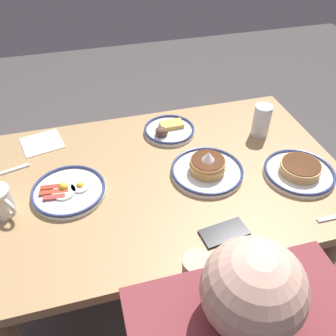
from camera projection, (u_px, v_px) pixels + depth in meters
ground_plane at (161, 286)px, 1.77m from camera, size 6.00×6.00×0.00m
dining_table at (159, 196)px, 1.36m from camera, size 1.33×0.83×0.72m
plate_near_main at (207, 169)px, 1.29m from camera, size 0.26×0.26×0.10m
plate_center_pancakes at (169, 130)px, 1.48m from camera, size 0.21×0.21×0.05m
plate_far_companion at (68, 191)px, 1.22m from camera, size 0.25×0.25×0.04m
plate_far_side at (299, 171)px, 1.28m from camera, size 0.25×0.25×0.05m
coffee_mug at (0, 202)px, 1.13m from camera, size 0.10×0.10×0.10m
drinking_glass at (261, 122)px, 1.45m from camera, size 0.07×0.07×0.13m
cell_phone at (224, 233)px, 1.09m from camera, size 0.15×0.09×0.01m
paper_napkin at (42, 143)px, 1.44m from camera, size 0.18×0.17×0.00m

